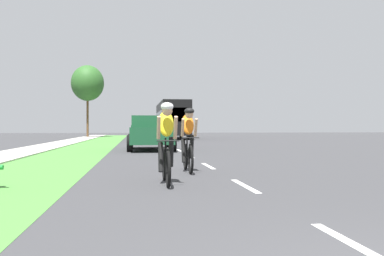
% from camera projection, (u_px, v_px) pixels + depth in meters
% --- Properties ---
extents(ground_plane, '(120.00, 120.00, 0.00)m').
position_uv_depth(ground_plane, '(175.00, 148.00, 21.64)').
color(ground_plane, '#38383A').
extents(grass_verge, '(2.82, 70.00, 0.01)m').
position_uv_depth(grass_verge, '(85.00, 149.00, 21.02)').
color(grass_verge, '#478438').
rests_on(grass_verge, ground_plane).
extents(sidewalk_concrete, '(1.96, 70.00, 0.10)m').
position_uv_depth(sidewalk_concrete, '(36.00, 149.00, 20.70)').
color(sidewalk_concrete, '#B2ADA3').
rests_on(sidewalk_concrete, ground_plane).
extents(lane_markings_center, '(0.12, 53.80, 0.01)m').
position_uv_depth(lane_markings_center, '(169.00, 145.00, 25.61)').
color(lane_markings_center, white).
rests_on(lane_markings_center, ground_plane).
extents(cyclist_lead, '(0.42, 1.72, 1.58)m').
position_uv_depth(cyclist_lead, '(166.00, 142.00, 8.02)').
color(cyclist_lead, black).
rests_on(cyclist_lead, ground_plane).
extents(cyclist_trailing, '(0.42, 1.72, 1.58)m').
position_uv_depth(cyclist_trailing, '(188.00, 139.00, 10.21)').
color(cyclist_trailing, black).
rests_on(cyclist_trailing, ground_plane).
extents(pickup_dark_green, '(2.22, 5.10, 1.64)m').
position_uv_depth(pickup_dark_green, '(151.00, 133.00, 20.02)').
color(pickup_dark_green, '#194C2D').
rests_on(pickup_dark_green, ground_plane).
extents(suv_silver, '(2.15, 4.70, 1.79)m').
position_uv_depth(suv_silver, '(144.00, 129.00, 30.97)').
color(suv_silver, '#A5A8AD').
rests_on(suv_silver, ground_plane).
extents(bus_black, '(2.78, 11.60, 3.48)m').
position_uv_depth(bus_black, '(172.00, 118.00, 40.58)').
color(bus_black, black).
rests_on(bus_black, ground_plane).
extents(street_tree_far, '(3.59, 3.59, 7.97)m').
position_uv_depth(street_tree_far, '(88.00, 83.00, 45.68)').
color(street_tree_far, brown).
rests_on(street_tree_far, ground_plane).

